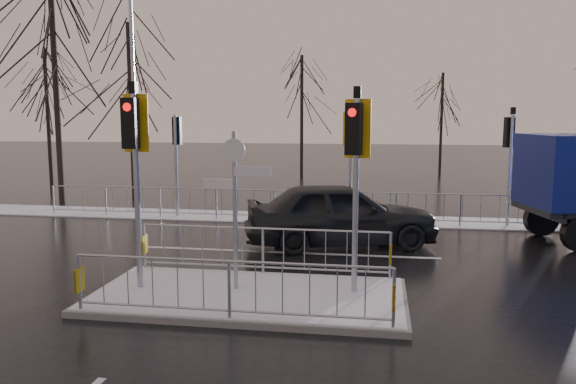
# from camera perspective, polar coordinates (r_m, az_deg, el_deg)

# --- Properties ---
(ground) EXTENTS (120.00, 120.00, 0.00)m
(ground) POSITION_cam_1_polar(r_m,az_deg,el_deg) (11.02, -4.03, -10.85)
(ground) COLOR black
(ground) RESTS_ON ground
(snow_verge) EXTENTS (30.00, 2.00, 0.04)m
(snow_verge) POSITION_cam_1_polar(r_m,az_deg,el_deg) (19.23, 1.84, -2.69)
(snow_verge) COLOR white
(snow_verge) RESTS_ON ground
(lane_markings) EXTENTS (8.00, 11.38, 0.01)m
(lane_markings) POSITION_cam_1_polar(r_m,az_deg,el_deg) (10.71, -4.44, -11.39)
(lane_markings) COLOR silver
(lane_markings) RESTS_ON ground
(traffic_island) EXTENTS (6.00, 3.04, 4.15)m
(traffic_island) POSITION_cam_1_polar(r_m,az_deg,el_deg) (10.91, -4.09, -8.89)
(traffic_island) COLOR slate
(traffic_island) RESTS_ON ground
(far_kerb_fixtures) EXTENTS (18.00, 0.65, 3.83)m
(far_kerb_fixtures) POSITION_cam_1_polar(r_m,az_deg,el_deg) (18.54, 2.55, 0.04)
(far_kerb_fixtures) COLOR #9A9FA8
(far_kerb_fixtures) RESTS_ON ground
(car_far_lane) EXTENTS (5.53, 3.43, 1.76)m
(car_far_lane) POSITION_cam_1_polar(r_m,az_deg,el_deg) (15.24, 5.36, -2.21)
(car_far_lane) COLOR black
(car_far_lane) RESTS_ON ground
(tree_near_a) EXTENTS (4.75, 4.75, 8.97)m
(tree_near_a) POSITION_cam_1_polar(r_m,az_deg,el_deg) (24.92, -22.70, 13.18)
(tree_near_a) COLOR black
(tree_near_a) RESTS_ON ground
(tree_near_b) EXTENTS (4.00, 4.00, 7.55)m
(tree_near_b) POSITION_cam_1_polar(r_m,az_deg,el_deg) (24.99, -15.76, 11.24)
(tree_near_b) COLOR black
(tree_near_b) RESTS_ON ground
(tree_near_c) EXTENTS (3.50, 3.50, 6.61)m
(tree_near_c) POSITION_cam_1_polar(r_m,az_deg,el_deg) (27.98, -23.32, 9.18)
(tree_near_c) COLOR black
(tree_near_c) RESTS_ON ground
(tree_far_a) EXTENTS (3.75, 3.75, 7.08)m
(tree_far_a) POSITION_cam_1_polar(r_m,az_deg,el_deg) (32.48, 1.41, 10.09)
(tree_far_a) COLOR black
(tree_far_a) RESTS_ON ground
(tree_far_b) EXTENTS (3.25, 3.25, 6.14)m
(tree_far_b) POSITION_cam_1_polar(r_m,az_deg,el_deg) (34.35, 15.38, 8.62)
(tree_far_b) COLOR black
(tree_far_b) RESTS_ON ground
(street_lamp_left) EXTENTS (1.25, 0.18, 8.20)m
(street_lamp_left) POSITION_cam_1_polar(r_m,az_deg,el_deg) (21.58, -15.25, 10.11)
(street_lamp_left) COLOR #9A9FA8
(street_lamp_left) RESTS_ON ground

